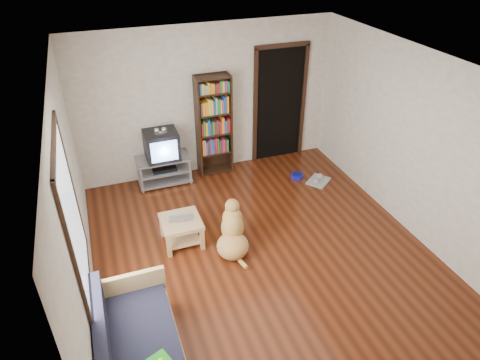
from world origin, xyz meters
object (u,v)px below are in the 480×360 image
object	(u,v)px
grey_rag	(319,181)
tv_stand	(164,169)
laptop	(181,220)
dog_bowl	(297,176)
dog	(233,233)
bookshelf	(214,121)
coffee_table	(181,227)
crt_tv	(161,144)

from	to	relation	value
grey_rag	tv_stand	world-z (taller)	tv_stand
laptop	dog_bowl	bearing A→B (deg)	31.75
laptop	dog	distance (m)	0.74
bookshelf	coffee_table	xyz separation A→B (m)	(-1.04, -1.78, -0.72)
coffee_table	dog	distance (m)	0.74
dog_bowl	tv_stand	distance (m)	2.35
coffee_table	dog	bearing A→B (deg)	-29.24
tv_stand	bookshelf	size ratio (longest dim) A/B	0.50
laptop	bookshelf	xyz separation A→B (m)	(1.04, 1.81, 0.59)
dog_bowl	dog	world-z (taller)	dog
bookshelf	dog	xyz separation A→B (m)	(-0.40, -2.14, -0.74)
tv_stand	dog	bearing A→B (deg)	-74.96
grey_rag	coffee_table	bearing A→B (deg)	-163.57
tv_stand	bookshelf	bearing A→B (deg)	5.63
grey_rag	coffee_table	xyz separation A→B (m)	(-2.64, -0.78, 0.27)
laptop	bookshelf	distance (m)	2.17
laptop	crt_tv	world-z (taller)	crt_tv
laptop	coffee_table	world-z (taller)	laptop
grey_rag	coffee_table	world-z (taller)	coffee_table
crt_tv	bookshelf	xyz separation A→B (m)	(0.95, 0.07, 0.26)
bookshelf	crt_tv	bearing A→B (deg)	-175.68
coffee_table	grey_rag	bearing A→B (deg)	16.43
dog_bowl	coffee_table	bearing A→B (deg)	-156.28
grey_rag	bookshelf	size ratio (longest dim) A/B	0.22
grey_rag	bookshelf	bearing A→B (deg)	148.00
dog_bowl	dog	xyz separation A→B (m)	(-1.70, -1.39, 0.22)
dog_bowl	tv_stand	xyz separation A→B (m)	(-2.25, 0.66, 0.23)
tv_stand	dog	xyz separation A→B (m)	(0.55, -2.04, -0.01)
tv_stand	dog_bowl	bearing A→B (deg)	-16.25
tv_stand	laptop	bearing A→B (deg)	-93.10
dog	grey_rag	bearing A→B (deg)	29.64
dog_bowl	grey_rag	xyz separation A→B (m)	(0.30, -0.25, -0.03)
grey_rag	crt_tv	xyz separation A→B (m)	(-2.55, 0.93, 0.73)
coffee_table	bookshelf	bearing A→B (deg)	59.61
coffee_table	laptop	bearing A→B (deg)	-90.00
grey_rag	dog	distance (m)	2.31
tv_stand	coffee_table	distance (m)	1.69
dog_bowl	grey_rag	world-z (taller)	dog_bowl
bookshelf	dog_bowl	bearing A→B (deg)	-29.97
dog_bowl	bookshelf	world-z (taller)	bookshelf
crt_tv	tv_stand	bearing A→B (deg)	-90.00
grey_rag	dog	xyz separation A→B (m)	(-2.00, -1.14, 0.25)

